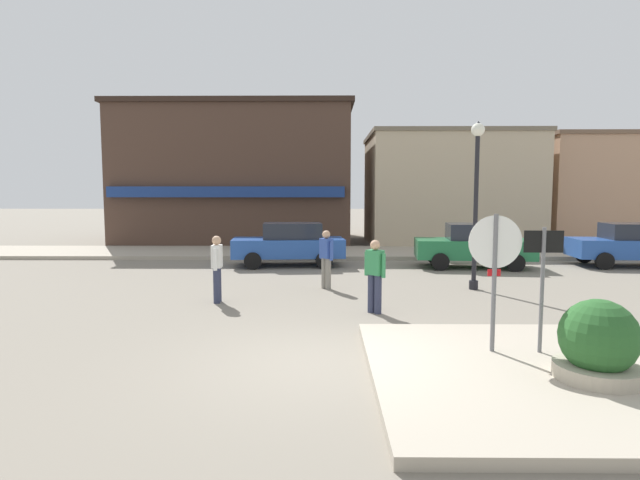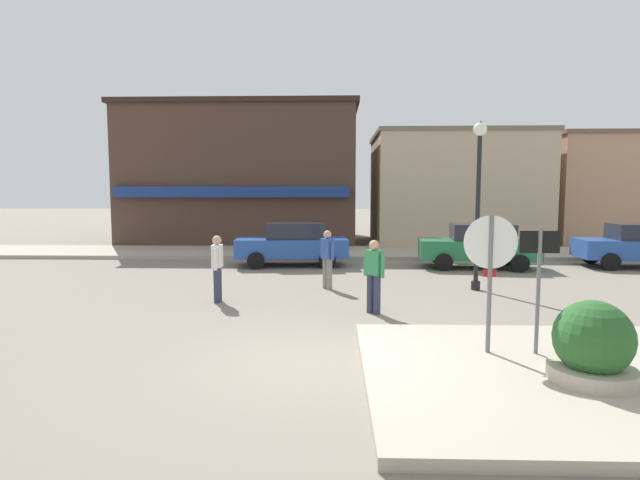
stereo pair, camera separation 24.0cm
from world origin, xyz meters
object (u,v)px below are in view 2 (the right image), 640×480
object	(u,v)px
pedestrian_kerb_side	(374,274)
pedestrian_crossing_near	(327,257)
pedestrian_crossing_far	(217,266)
lamp_post	(479,181)
one_way_sign	(539,278)
planter	(592,351)
parked_car_third	(639,245)
parked_car_second	(478,245)
parked_car_nearest	(293,243)
stop_sign	(490,265)

from	to	relation	value
pedestrian_kerb_side	pedestrian_crossing_near	bearing A→B (deg)	110.48
pedestrian_crossing_far	lamp_post	bearing A→B (deg)	14.54
one_way_sign	pedestrian_crossing_far	world-z (taller)	one_way_sign
one_way_sign	planter	xyz separation A→B (m)	(0.27, -1.13, -0.77)
parked_car_third	lamp_post	bearing A→B (deg)	-148.10
parked_car_second	pedestrian_crossing_near	world-z (taller)	pedestrian_crossing_near
parked_car_third	parked_car_second	bearing A→B (deg)	-177.60
one_way_sign	pedestrian_crossing_far	size ratio (longest dim) A/B	1.30
pedestrian_crossing_near	parked_car_third	bearing A→B (deg)	21.21
lamp_post	parked_car_third	xyz separation A→B (m)	(6.92, 4.31, -2.15)
one_way_sign	pedestrian_kerb_side	bearing A→B (deg)	125.58
pedestrian_crossing_near	one_way_sign	bearing A→B (deg)	-61.01
planter	parked_car_second	world-z (taller)	parked_car_second
pedestrian_crossing_far	parked_car_nearest	bearing A→B (deg)	78.18
parked_car_nearest	pedestrian_kerb_side	xyz separation A→B (m)	(2.38, -7.22, 0.06)
one_way_sign	lamp_post	size ratio (longest dim) A/B	0.46
stop_sign	parked_car_second	bearing A→B (deg)	74.98
one_way_sign	pedestrian_kerb_side	size ratio (longest dim) A/B	1.30
lamp_post	parked_car_second	world-z (taller)	lamp_post
one_way_sign	parked_car_nearest	world-z (taller)	one_way_sign
lamp_post	pedestrian_crossing_near	bearing A→B (deg)	179.25
stop_sign	pedestrian_kerb_side	distance (m)	3.52
pedestrian_crossing_near	pedestrian_kerb_side	distance (m)	3.01
stop_sign	pedestrian_crossing_far	world-z (taller)	stop_sign
stop_sign	pedestrian_crossing_near	distance (m)	6.50
planter	parked_car_nearest	size ratio (longest dim) A/B	0.30
stop_sign	parked_car_third	bearing A→B (deg)	50.55
planter	parked_car_third	distance (m)	13.55
lamp_post	pedestrian_kerb_side	size ratio (longest dim) A/B	2.82
parked_car_nearest	parked_car_third	distance (m)	12.29
lamp_post	parked_car_third	bearing A→B (deg)	31.90
planter	parked_car_third	xyz separation A→B (m)	(7.38, 11.36, 0.25)
parked_car_nearest	parked_car_second	bearing A→B (deg)	-3.35
one_way_sign	stop_sign	bearing A→B (deg)	175.89
parked_car_nearest	parked_car_second	xyz separation A→B (m)	(6.58, -0.39, 0.00)
planter	pedestrian_crossing_near	xyz separation A→B (m)	(-3.58, 7.11, 0.31)
parked_car_nearest	parked_car_third	bearing A→B (deg)	-0.68
lamp_post	stop_sign	bearing A→B (deg)	-103.90
parked_car_second	lamp_post	bearing A→B (deg)	-106.61
one_way_sign	parked_car_second	bearing A→B (deg)	78.99
one_way_sign	pedestrian_crossing_near	world-z (taller)	one_way_sign
stop_sign	parked_car_nearest	world-z (taller)	stop_sign
planter	pedestrian_crossing_near	world-z (taller)	pedestrian_crossing_near
lamp_post	parked_car_second	distance (m)	4.76
stop_sign	parked_car_second	xyz separation A→B (m)	(2.67, 9.94, -0.71)
stop_sign	pedestrian_crossing_far	size ratio (longest dim) A/B	1.43
parked_car_nearest	pedestrian_kerb_side	world-z (taller)	pedestrian_kerb_side
pedestrian_crossing_far	parked_car_second	bearing A→B (deg)	36.35
planter	pedestrian_crossing_near	distance (m)	7.97
parked_car_third	pedestrian_kerb_side	bearing A→B (deg)	-144.47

